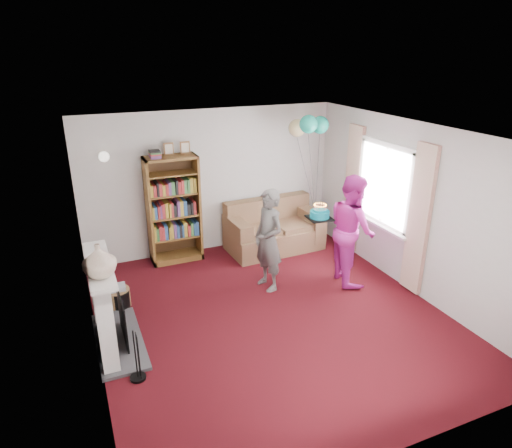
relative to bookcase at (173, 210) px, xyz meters
name	(u,v)px	position (x,y,z in m)	size (l,w,h in m)	color
ground	(271,315)	(0.76, -2.30, -0.89)	(5.00, 5.00, 0.00)	#38080E
wall_back	(212,181)	(0.76, 0.21, 0.36)	(4.50, 0.02, 2.50)	silver
wall_left	(85,262)	(-1.50, -2.30, 0.36)	(0.02, 5.00, 2.50)	silver
wall_right	(412,208)	(3.02, -2.30, 0.36)	(0.02, 5.00, 2.50)	silver
ceiling	(273,133)	(0.76, -2.30, 1.61)	(4.50, 5.00, 0.01)	white
fireplace	(107,308)	(-1.33, -2.11, -0.38)	(0.55, 1.80, 1.12)	#3F3F42
window_bay	(383,200)	(2.96, -1.70, 0.31)	(0.14, 2.02, 2.20)	white
wall_sconce	(104,157)	(-0.99, 0.06, 0.99)	(0.16, 0.23, 0.16)	gold
bookcase	(173,210)	(0.00, 0.00, 0.00)	(0.86, 0.42, 2.02)	#472B14
sofa	(273,230)	(1.74, -0.23, -0.56)	(1.66, 0.88, 0.88)	brown
wicker_basket	(117,297)	(-1.14, -1.23, -0.75)	(0.36, 0.36, 0.33)	#946745
person_striped	(269,240)	(1.05, -1.55, -0.11)	(0.57, 0.37, 1.56)	black
person_magenta	(352,229)	(2.33, -1.82, -0.04)	(0.83, 0.65, 1.71)	#C9289C
birthday_cake	(320,214)	(1.80, -1.73, 0.25)	(0.34, 0.34, 0.22)	black
balloons	(309,126)	(2.27, -0.47, 1.33)	(0.63, 0.68, 1.77)	#3F3F3F
mantel_vase	(99,260)	(-1.36, -2.45, 0.42)	(0.36, 0.36, 0.38)	beige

